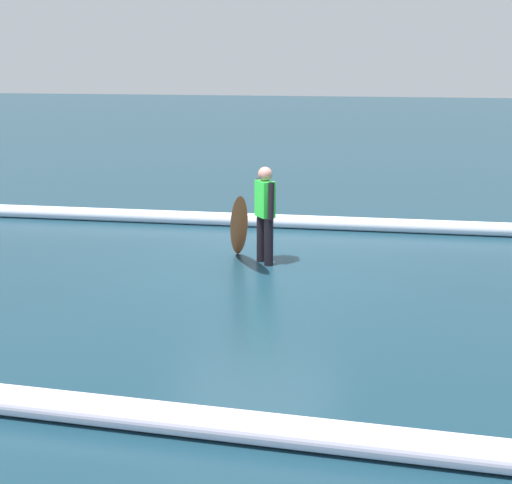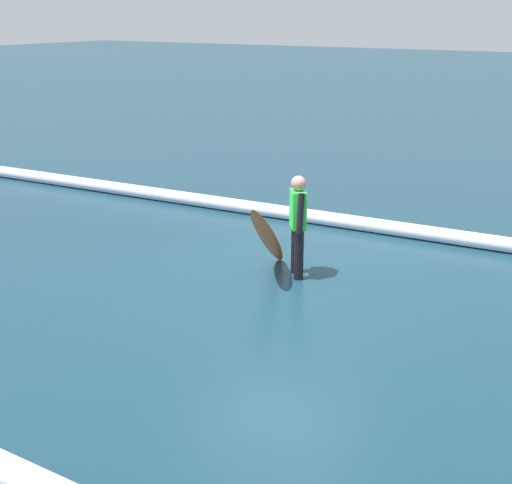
# 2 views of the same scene
# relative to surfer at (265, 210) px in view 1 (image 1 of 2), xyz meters

# --- Properties ---
(ground_plane) EXTENTS (124.66, 124.66, 0.00)m
(ground_plane) POSITION_rel_surfer_xyz_m (0.12, 0.23, -0.85)
(ground_plane) COLOR #153544
(surfer) EXTENTS (0.37, 0.49, 1.51)m
(surfer) POSITION_rel_surfer_xyz_m (0.00, 0.00, 0.00)
(surfer) COLOR black
(surfer) RESTS_ON ground_plane
(surfboard) EXTENTS (0.70, 1.60, 1.26)m
(surfboard) POSITION_rel_surfer_xyz_m (0.34, 0.27, -0.23)
(surfboard) COLOR #E55926
(surfboard) RESTS_ON ground_plane
(wave_crest_foreground) EXTENTS (19.18, 1.29, 0.25)m
(wave_crest_foreground) POSITION_rel_surfer_xyz_m (1.89, -2.52, -0.72)
(wave_crest_foreground) COLOR white
(wave_crest_foreground) RESTS_ON ground_plane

